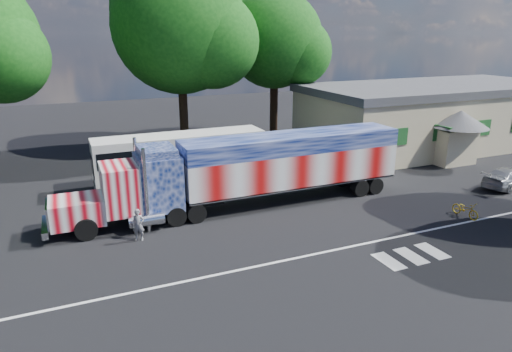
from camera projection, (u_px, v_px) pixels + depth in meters
name	position (u px, v px, depth m)	size (l,w,h in m)	color
ground	(280.00, 229.00, 22.54)	(100.00, 100.00, 0.00)	black
lane_markings	(353.00, 255.00, 19.88)	(30.00, 2.67, 0.01)	silver
semi_truck	(253.00, 169.00, 25.01)	(19.58, 3.09, 4.17)	black
coach_bus	(181.00, 158.00, 29.28)	(10.83, 2.52, 3.15)	silver
hall_building	(434.00, 115.00, 38.78)	(22.40, 12.80, 5.20)	beige
parked_car	(508.00, 177.00, 28.61)	(1.71, 4.21, 1.22)	#9E9FA2
woman	(138.00, 225.00, 21.14)	(0.56, 0.37, 1.53)	slate
bicycle	(465.00, 209.00, 23.95)	(0.56, 1.61, 0.85)	gold
tree_n_mid	(182.00, 26.00, 35.31)	(11.01, 10.48, 15.06)	black
tree_ne_a	(276.00, 41.00, 39.11)	(8.63, 8.22, 12.81)	black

